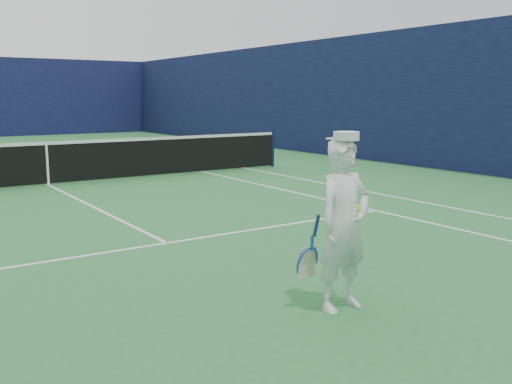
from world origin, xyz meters
The scene contains 5 objects.
ground centered at (0.00, 0.00, 0.00)m, with size 80.00×80.00×0.00m, color #2A7036.
court_markings centered at (0.00, 0.00, 0.00)m, with size 11.03×23.83×0.01m.
windscreen_fence centered at (0.00, 0.00, 2.00)m, with size 20.12×36.12×4.00m.
tennis_net centered at (0.00, 0.00, 0.55)m, with size 12.88×0.09×1.07m.
tennis_player centered at (0.35, -9.62, 0.84)m, with size 0.77×0.45×1.72m.
Camera 1 is at (-3.28, -13.54, 2.04)m, focal length 40.00 mm.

